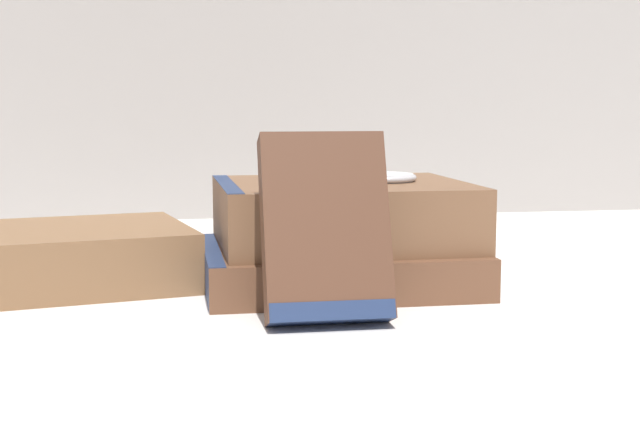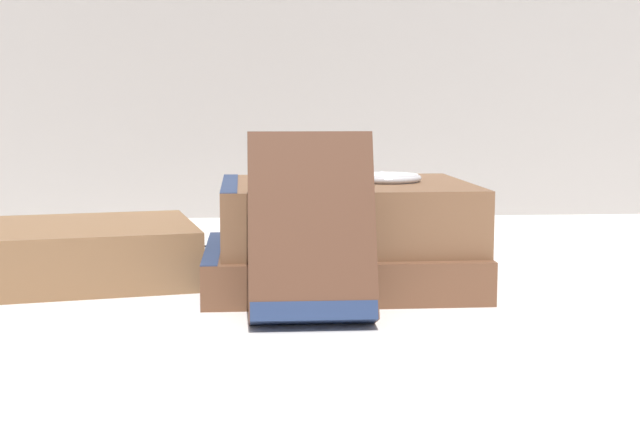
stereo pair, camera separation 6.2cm
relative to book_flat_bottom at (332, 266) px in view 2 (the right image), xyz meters
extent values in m
plane|color=silver|center=(-0.05, -0.05, -0.02)|extent=(3.00, 3.00, 0.00)
cube|color=brown|center=(0.01, 0.00, 0.00)|extent=(0.21, 0.16, 0.03)
cube|color=navy|center=(-0.09, 0.00, 0.00)|extent=(0.01, 0.16, 0.03)
cube|color=brown|center=(0.01, 0.01, 0.04)|extent=(0.19, 0.17, 0.05)
cube|color=navy|center=(-0.08, 0.01, 0.04)|extent=(0.01, 0.16, 0.05)
cube|color=brown|center=(-0.24, 0.03, 0.01)|extent=(0.28, 0.20, 0.05)
cube|color=#4C2D1E|center=(-0.02, -0.11, 0.05)|extent=(0.08, 0.06, 0.12)
cube|color=navy|center=(-0.02, -0.13, -0.01)|extent=(0.08, 0.03, 0.02)
cylinder|color=silver|center=(0.04, 0.01, 0.07)|extent=(0.05, 0.05, 0.01)
torus|color=#B2B2B7|center=(0.04, 0.01, 0.07)|extent=(0.05, 0.05, 0.01)
sphere|color=#B2B2B7|center=(0.04, 0.04, 0.07)|extent=(0.01, 0.01, 0.01)
torus|color=black|center=(-0.12, 0.18, -0.01)|extent=(0.06, 0.06, 0.00)
torus|color=black|center=(-0.07, 0.16, -0.01)|extent=(0.06, 0.06, 0.00)
cylinder|color=black|center=(-0.09, 0.17, -0.01)|extent=(0.01, 0.01, 0.00)
camera|label=1|loc=(-0.12, -0.67, 0.13)|focal=50.00mm
camera|label=2|loc=(-0.06, -0.68, 0.13)|focal=50.00mm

